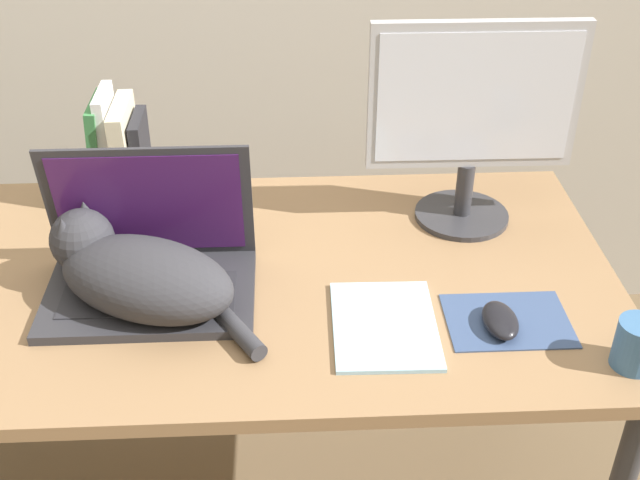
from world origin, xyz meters
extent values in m
cube|color=#93704C|center=(0.00, 0.38, 0.71)|extent=(1.50, 0.77, 0.03)
cylinder|color=#38383D|center=(0.70, 0.72, 0.35)|extent=(0.04, 0.04, 0.69)
cube|color=#2D2D33|center=(-0.13, 0.32, 0.73)|extent=(0.38, 0.25, 0.02)
cube|color=#28282D|center=(-0.13, 0.30, 0.74)|extent=(0.31, 0.13, 0.00)
cube|color=#2D2D33|center=(-0.13, 0.42, 0.86)|extent=(0.38, 0.05, 0.25)
cube|color=#421956|center=(-0.13, 0.42, 0.86)|extent=(0.34, 0.04, 0.22)
ellipsoid|color=#333338|center=(-0.13, 0.29, 0.79)|extent=(0.38, 0.30, 0.13)
sphere|color=#333338|center=(-0.25, 0.37, 0.82)|extent=(0.12, 0.12, 0.12)
cone|color=#333338|center=(-0.25, 0.40, 0.86)|extent=(0.04, 0.04, 0.03)
cone|color=#333338|center=(-0.28, 0.34, 0.86)|extent=(0.04, 0.04, 0.03)
cylinder|color=#333338|center=(0.03, 0.19, 0.74)|extent=(0.10, 0.14, 0.03)
cylinder|color=#333338|center=(0.49, 0.57, 0.73)|extent=(0.20, 0.20, 0.01)
cylinder|color=#333338|center=(0.49, 0.57, 0.79)|extent=(0.04, 0.04, 0.12)
cube|color=#B2B2B7|center=(0.49, 0.57, 1.00)|extent=(0.42, 0.03, 0.30)
cube|color=silver|center=(0.49, 0.56, 1.00)|extent=(0.39, 0.01, 0.26)
cube|color=#384C75|center=(0.51, 0.22, 0.72)|extent=(0.22, 0.16, 0.00)
ellipsoid|color=black|center=(0.49, 0.20, 0.74)|extent=(0.06, 0.10, 0.03)
cube|color=#387A42|center=(-0.28, 0.69, 0.84)|extent=(0.04, 0.15, 0.23)
cube|color=white|center=(-0.25, 0.69, 0.85)|extent=(0.03, 0.13, 0.25)
cube|color=beige|center=(-0.22, 0.69, 0.83)|extent=(0.04, 0.17, 0.22)
cube|color=#232328|center=(-0.19, 0.69, 0.82)|extent=(0.02, 0.13, 0.20)
cube|color=#99C6E0|center=(0.29, 0.21, 0.73)|extent=(0.19, 0.25, 0.01)
cylinder|color=teal|center=(0.68, 0.10, 0.76)|extent=(0.07, 0.07, 0.09)
camera|label=1|loc=(0.12, -0.87, 1.62)|focal=45.00mm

